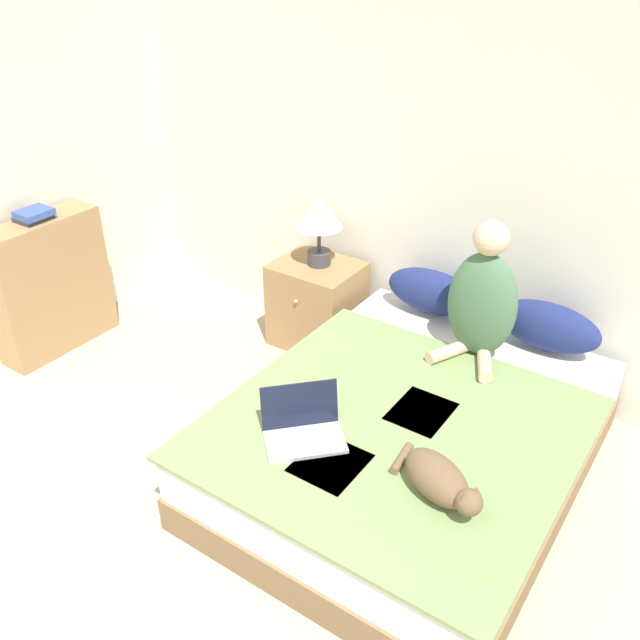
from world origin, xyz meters
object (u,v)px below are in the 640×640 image
(cat_tabby, at_px, (439,480))
(bookshelf, at_px, (50,285))
(laptop_open, at_px, (303,428))
(table_lamp, at_px, (319,218))
(pillow_far, at_px, (548,326))
(book_stack_top, at_px, (34,215))
(bed, at_px, (411,440))
(pillow_near, at_px, (432,292))
(person_sitting, at_px, (482,300))
(nightstand, at_px, (317,304))

(cat_tabby, relative_size, bookshelf, 0.52)
(laptop_open, bearing_deg, table_lamp, 75.41)
(pillow_far, height_order, bookshelf, bookshelf)
(bookshelf, xyz_separation_m, book_stack_top, (0.00, -0.00, 0.48))
(bed, relative_size, bookshelf, 2.25)
(pillow_far, height_order, table_lamp, table_lamp)
(book_stack_top, bearing_deg, bed, 5.13)
(bookshelf, bearing_deg, pillow_near, 26.91)
(pillow_near, relative_size, book_stack_top, 2.92)
(laptop_open, bearing_deg, bed, 11.80)
(pillow_far, distance_m, bookshelf, 3.04)
(pillow_near, bearing_deg, person_sitting, -33.42)
(nightstand, height_order, book_stack_top, book_stack_top)
(person_sitting, bearing_deg, nightstand, 171.60)
(bed, bearing_deg, bookshelf, -174.90)
(bed, height_order, laptop_open, laptop_open)
(table_lamp, bearing_deg, pillow_near, 5.96)
(pillow_far, xyz_separation_m, laptop_open, (-0.65, -1.36, -0.08))
(laptop_open, height_order, book_stack_top, book_stack_top)
(book_stack_top, bearing_deg, cat_tabby, -5.16)
(bed, xyz_separation_m, nightstand, (-1.10, 0.77, 0.07))
(pillow_far, bearing_deg, bookshelf, -159.00)
(person_sitting, height_order, table_lamp, person_sitting)
(laptop_open, height_order, nightstand, laptop_open)
(person_sitting, height_order, bookshelf, person_sitting)
(cat_tabby, height_order, laptop_open, laptop_open)
(pillow_far, height_order, cat_tabby, pillow_far)
(pillow_near, relative_size, person_sitting, 0.74)
(laptop_open, height_order, bookshelf, bookshelf)
(bed, relative_size, pillow_far, 3.52)
(laptop_open, bearing_deg, pillow_far, 18.00)
(bed, relative_size, cat_tabby, 4.36)
(cat_tabby, height_order, table_lamp, table_lamp)
(pillow_near, distance_m, bookshelf, 2.41)
(nightstand, relative_size, book_stack_top, 2.95)
(nightstand, relative_size, table_lamp, 1.29)
(pillow_near, height_order, laptop_open, pillow_near)
(person_sitting, xyz_separation_m, laptop_open, (-0.36, -1.09, -0.28))
(cat_tabby, height_order, nightstand, cat_tabby)
(pillow_near, bearing_deg, cat_tabby, -62.33)
(bed, height_order, pillow_far, pillow_far)
(table_lamp, bearing_deg, pillow_far, 3.11)
(pillow_near, bearing_deg, pillow_far, 0.00)
(bed, distance_m, laptop_open, 0.64)
(laptop_open, relative_size, bookshelf, 0.49)
(pillow_near, bearing_deg, bookshelf, -153.09)
(cat_tabby, bearing_deg, table_lamp, 162.96)
(pillow_far, relative_size, cat_tabby, 1.24)
(nightstand, bearing_deg, laptop_open, -57.71)
(person_sitting, bearing_deg, laptop_open, -108.30)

